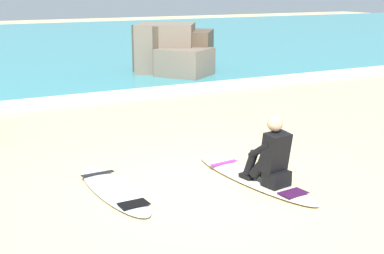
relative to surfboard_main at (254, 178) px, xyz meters
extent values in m
plane|color=#CCB584|center=(-0.69, -0.05, -0.04)|extent=(80.00, 80.00, 0.00)
cube|color=white|center=(-0.69, 6.42, 0.02)|extent=(80.00, 0.90, 0.11)
ellipsoid|color=#EFE5C6|center=(0.00, 0.00, 0.00)|extent=(0.78, 2.50, 0.07)
cube|color=purple|center=(-0.07, 0.69, 0.04)|extent=(0.49, 0.15, 0.01)
cube|color=#351037|center=(0.08, -0.78, 0.04)|extent=(0.39, 0.28, 0.01)
cube|color=black|center=(0.05, -0.46, 0.14)|extent=(0.36, 0.31, 0.20)
cylinder|color=black|center=(-0.08, -0.29, 0.29)|extent=(0.21, 0.42, 0.43)
cylinder|color=black|center=(-0.12, -0.09, 0.26)|extent=(0.16, 0.27, 0.42)
cube|color=black|center=(-0.14, -0.02, 0.07)|extent=(0.13, 0.23, 0.05)
cylinder|color=black|center=(0.12, -0.26, 0.29)|extent=(0.21, 0.42, 0.43)
cylinder|color=black|center=(0.10, -0.06, 0.26)|extent=(0.16, 0.27, 0.42)
cube|color=black|center=(0.10, 0.01, 0.07)|extent=(0.13, 0.23, 0.05)
cube|color=black|center=(0.04, -0.42, 0.49)|extent=(0.38, 0.34, 0.57)
sphere|color=tan|center=(0.04, -0.39, 0.88)|extent=(0.21, 0.21, 0.21)
cylinder|color=black|center=(-0.12, -0.29, 0.52)|extent=(0.15, 0.40, 0.31)
cylinder|color=black|center=(0.16, -0.25, 0.52)|extent=(0.15, 0.40, 0.31)
ellipsoid|color=silver|center=(-1.89, 0.53, 0.00)|extent=(0.58, 2.13, 0.07)
cube|color=black|center=(-1.91, 1.13, 0.04)|extent=(0.48, 0.11, 0.01)
cube|color=black|center=(-1.88, -0.15, 0.04)|extent=(0.37, 0.25, 0.01)
cube|color=brown|center=(2.67, 9.18, 0.73)|extent=(1.29, 1.35, 1.53)
cube|color=#756656|center=(3.13, 8.17, 0.42)|extent=(1.88, 1.89, 0.90)
cube|color=brown|center=(4.05, 8.98, 0.63)|extent=(1.64, 1.87, 1.33)
cube|color=#756656|center=(2.98, 9.16, 0.75)|extent=(2.29, 2.27, 1.57)
camera|label=1|loc=(-4.15, -5.93, 2.62)|focal=50.49mm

